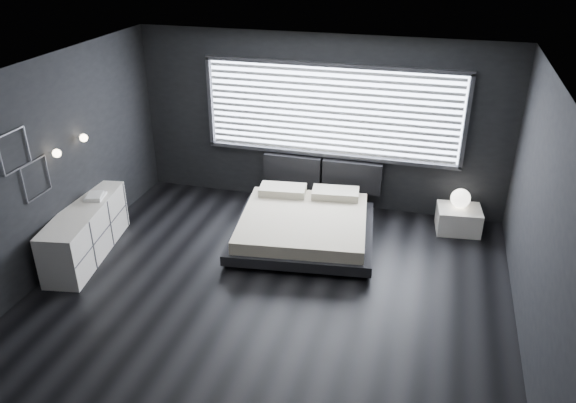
# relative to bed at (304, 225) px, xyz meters

# --- Properties ---
(room) EXTENTS (6.04, 6.00, 2.80)m
(room) POSITION_rel_bed_xyz_m (-0.08, -1.43, 1.15)
(room) COLOR black
(room) RESTS_ON ground
(window) EXTENTS (4.14, 0.09, 1.52)m
(window) POSITION_rel_bed_xyz_m (0.12, 1.27, 1.36)
(window) COLOR white
(window) RESTS_ON ground
(headboard) EXTENTS (1.96, 0.16, 0.52)m
(headboard) POSITION_rel_bed_xyz_m (0.00, 1.21, 0.32)
(headboard) COLOR black
(headboard) RESTS_ON ground
(sconce_near) EXTENTS (0.18, 0.11, 0.11)m
(sconce_near) POSITION_rel_bed_xyz_m (-2.97, -1.38, 1.35)
(sconce_near) COLOR silver
(sconce_near) RESTS_ON ground
(sconce_far) EXTENTS (0.18, 0.11, 0.11)m
(sconce_far) POSITION_rel_bed_xyz_m (-2.97, -0.78, 1.35)
(sconce_far) COLOR silver
(sconce_far) RESTS_ON ground
(wall_art_upper) EXTENTS (0.01, 0.48, 0.48)m
(wall_art_upper) POSITION_rel_bed_xyz_m (-3.06, -1.98, 1.60)
(wall_art_upper) COLOR #47474C
(wall_art_upper) RESTS_ON ground
(wall_art_lower) EXTENTS (0.01, 0.48, 0.48)m
(wall_art_lower) POSITION_rel_bed_xyz_m (-3.06, -1.73, 1.13)
(wall_art_lower) COLOR #47474C
(wall_art_lower) RESTS_ON ground
(bed) EXTENTS (2.27, 2.19, 0.53)m
(bed) POSITION_rel_bed_xyz_m (0.00, 0.00, 0.00)
(bed) COLOR black
(bed) RESTS_ON ground
(nightstand) EXTENTS (0.70, 0.60, 0.38)m
(nightstand) POSITION_rel_bed_xyz_m (2.22, 0.90, -0.06)
(nightstand) COLOR white
(nightstand) RESTS_ON ground
(orb_lamp) EXTENTS (0.30, 0.30, 0.30)m
(orb_lamp) POSITION_rel_bed_xyz_m (2.21, 0.95, 0.28)
(orb_lamp) COLOR white
(orb_lamp) RESTS_ON nightstand
(dresser) EXTENTS (0.82, 1.91, 0.74)m
(dresser) POSITION_rel_bed_xyz_m (-2.86, -1.22, 0.12)
(dresser) COLOR white
(dresser) RESTS_ON ground
(book_stack) EXTENTS (0.31, 0.37, 0.06)m
(book_stack) POSITION_rel_bed_xyz_m (-2.86, -0.89, 0.52)
(book_stack) COLOR white
(book_stack) RESTS_ON dresser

